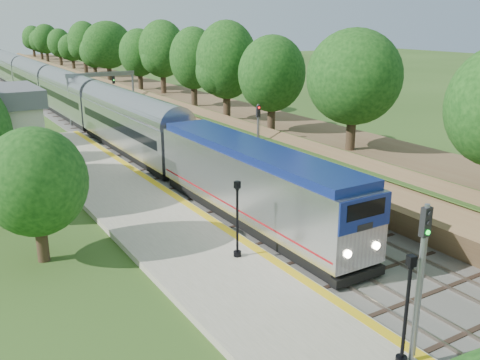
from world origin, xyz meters
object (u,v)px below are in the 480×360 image
signal_gantry (101,84)px  lamppost_far (237,223)px  signal_farside (258,132)px  train (35,82)px  lamppost_mid (406,317)px  signal_platform (421,268)px

signal_gantry → lamppost_far: 42.76m
lamppost_far → signal_farside: bearing=53.1°
signal_farside → train: bearing=96.3°
lamppost_mid → signal_farside: (9.53, 24.19, 1.35)m
lamppost_far → signal_farside: signal_farside is taller
signal_gantry → train: signal_gantry is taller
signal_farside → signal_platform: bearing=-110.6°
train → signal_farside: signal_farside is taller
signal_gantry → lamppost_mid: size_ratio=1.94×
lamppost_mid → signal_farside: signal_farside is taller
lamppost_far → signal_farside: (9.91, 13.19, 1.42)m
signal_platform → signal_farside: size_ratio=1.06×
lamppost_far → signal_platform: (0.81, -11.07, 1.91)m
signal_platform → signal_farside: (9.10, 24.26, -0.49)m
signal_gantry → signal_farside: 29.30m
train → lamppost_far: train is taller
signal_gantry → lamppost_mid: bearing=-96.2°
lamppost_mid → signal_platform: bearing=-9.7°
train → lamppost_mid: 80.80m
lamppost_mid → lamppost_far: lamppost_mid is taller
signal_farside → lamppost_mid: bearing=-111.5°
signal_gantry → signal_farside: (3.73, -29.04, -1.16)m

